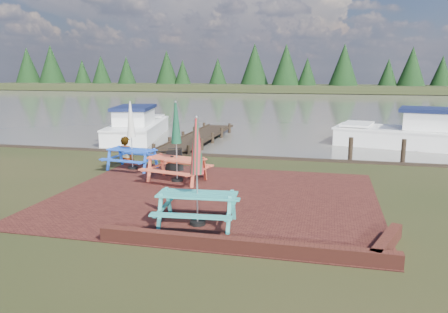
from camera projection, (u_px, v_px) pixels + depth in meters
ground at (204, 208)px, 11.43m from camera, size 120.00×120.00×0.00m
paving at (214, 197)px, 12.38m from camera, size 9.00×7.50×0.02m
brick_wall at (275, 246)px, 8.61m from camera, size 6.21×1.79×0.30m
water at (299, 104)px, 46.73m from camera, size 120.00×60.00×0.02m
far_treeline at (311, 72)px, 73.77m from camera, size 120.00×10.00×8.10m
picnic_table_teal at (197, 189)px, 9.99m from camera, size 1.95×1.76×2.52m
picnic_table_red at (177, 154)px, 13.98m from camera, size 2.15×1.99×2.58m
picnic_table_blue at (132, 146)px, 15.75m from camera, size 1.97×1.81×2.44m
chalkboard at (174, 160)px, 15.37m from camera, size 0.53×0.76×0.83m
jetty at (199, 137)px, 22.96m from camera, size 1.76×9.08×1.00m
boat_jetty at (137, 128)px, 24.35m from camera, size 3.78×7.32×2.02m
boat_near at (423, 135)px, 21.29m from camera, size 8.34×4.48×2.14m
person at (125, 137)px, 17.30m from camera, size 0.77×0.58×1.92m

